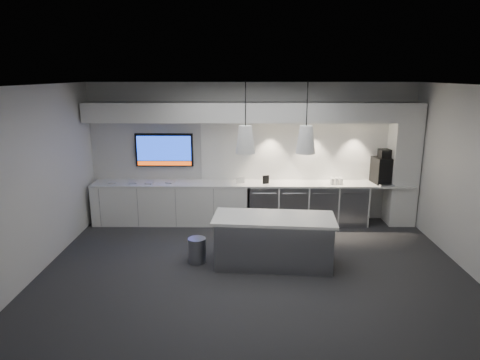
{
  "coord_description": "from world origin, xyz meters",
  "views": [
    {
      "loc": [
        -0.16,
        -6.68,
        3.16
      ],
      "look_at": [
        -0.24,
        1.1,
        1.23
      ],
      "focal_mm": 32.0,
      "sensor_mm": 36.0,
      "label": 1
    }
  ],
  "objects_px": {
    "wall_tv": "(164,150)",
    "bin": "(197,250)",
    "island": "(274,241)",
    "coffee_machine": "(383,169)"
  },
  "relations": [
    {
      "from": "island",
      "to": "coffee_machine",
      "type": "xyz_separation_m",
      "value": [
        2.46,
        2.14,
        0.77
      ]
    },
    {
      "from": "island",
      "to": "wall_tv",
      "type": "bearing_deg",
      "value": 137.7
    },
    {
      "from": "island",
      "to": "bin",
      "type": "xyz_separation_m",
      "value": [
        -1.31,
        0.09,
        -0.22
      ]
    },
    {
      "from": "wall_tv",
      "to": "island",
      "type": "bearing_deg",
      "value": -46.85
    },
    {
      "from": "island",
      "to": "bin",
      "type": "height_order",
      "value": "island"
    },
    {
      "from": "wall_tv",
      "to": "island",
      "type": "xyz_separation_m",
      "value": [
        2.24,
        -2.39,
        -1.13
      ]
    },
    {
      "from": "bin",
      "to": "wall_tv",
      "type": "bearing_deg",
      "value": 112.04
    },
    {
      "from": "bin",
      "to": "coffee_machine",
      "type": "xyz_separation_m",
      "value": [
        3.76,
        2.05,
        0.98
      ]
    },
    {
      "from": "wall_tv",
      "to": "island",
      "type": "relative_size",
      "value": 0.6
    },
    {
      "from": "wall_tv",
      "to": "bin",
      "type": "bearing_deg",
      "value": -67.96
    }
  ]
}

